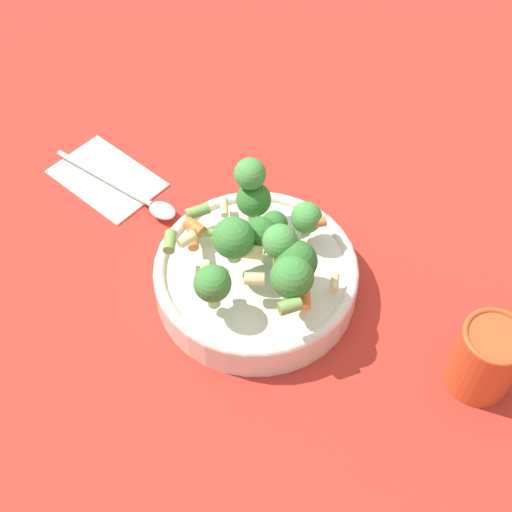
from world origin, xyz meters
TOP-DOWN VIEW (x-y plane):
  - ground_plane at (0.00, 0.00)m, footprint 3.00×3.00m
  - bowl at (0.00, 0.00)m, footprint 0.23×0.23m
  - pasta_salad at (-0.00, -0.01)m, footprint 0.17×0.19m
  - cup at (-0.05, -0.25)m, footprint 0.07×0.07m
  - napkin at (0.11, 0.23)m, footprint 0.14×0.16m
  - spoon at (0.09, 0.18)m, footprint 0.08×0.19m

SIDE VIEW (x-z plane):
  - ground_plane at x=0.00m, z-range 0.00..0.00m
  - napkin at x=0.11m, z-range 0.00..0.01m
  - spoon at x=0.09m, z-range 0.01..0.02m
  - bowl at x=0.00m, z-range 0.00..0.05m
  - cup at x=-0.05m, z-range 0.00..0.09m
  - pasta_salad at x=0.00m, z-range 0.05..0.13m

